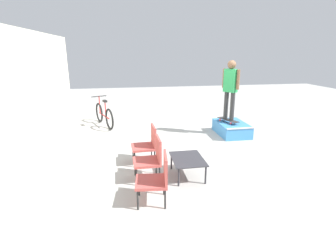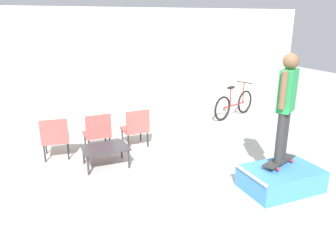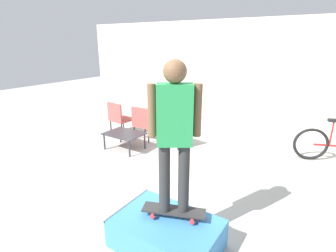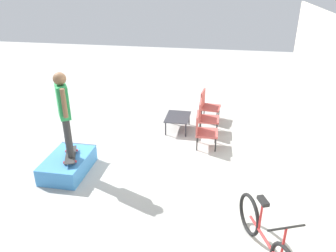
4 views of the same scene
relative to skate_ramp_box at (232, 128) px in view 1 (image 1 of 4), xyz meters
The scene contains 10 objects.
ground_plane 1.58m from the skate_ramp_box, 128.71° to the left, with size 24.00×24.00×0.00m, color #A8A8A3.
house_wall_back 5.81m from the skate_ramp_box, 99.98° to the left, with size 12.00×0.06×3.00m.
skate_ramp_box is the anchor object (origin of this frame).
skateboard_on_ramp 0.29m from the skate_ramp_box, 72.04° to the left, with size 0.78×0.46×0.07m.
person_skater 1.32m from the skate_ramp_box, 72.04° to the left, with size 0.49×0.37×1.75m.
coffee_table 3.17m from the skate_ramp_box, 141.14° to the left, with size 0.86×0.63×0.39m.
patio_chair_left 4.29m from the skate_ramp_box, 140.50° to the left, with size 0.57×0.57×0.86m.
patio_chair_center 3.69m from the skate_ramp_box, 132.15° to the left, with size 0.53×0.53×0.86m.
patio_chair_right 3.19m from the skate_ramp_box, 120.98° to the left, with size 0.54×0.54×0.86m.
bicycle 4.23m from the skate_ramp_box, 66.92° to the left, with size 1.68×0.76×0.96m.
Camera 1 is at (-6.23, 1.98, 2.49)m, focal length 28.00 mm.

